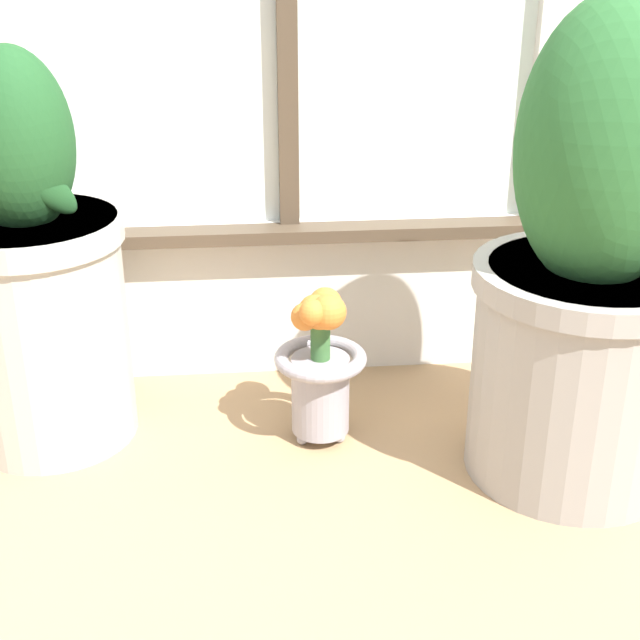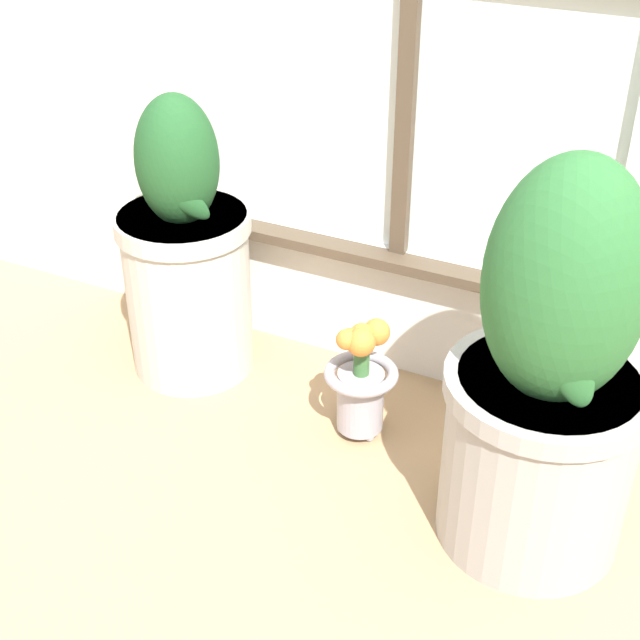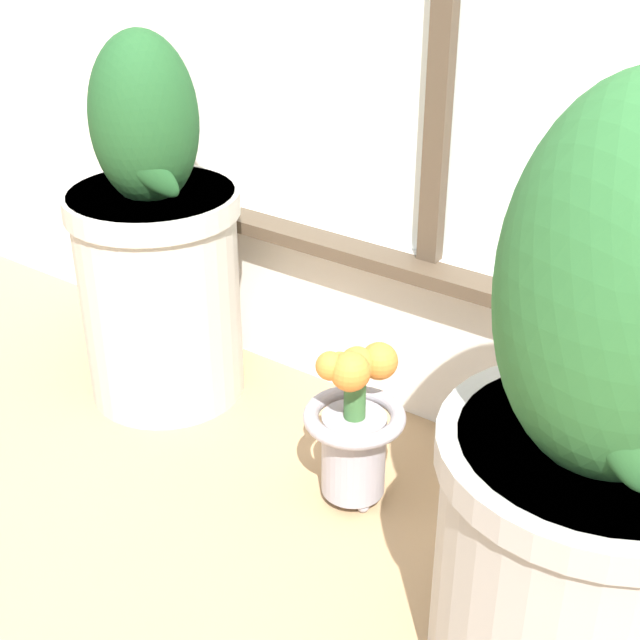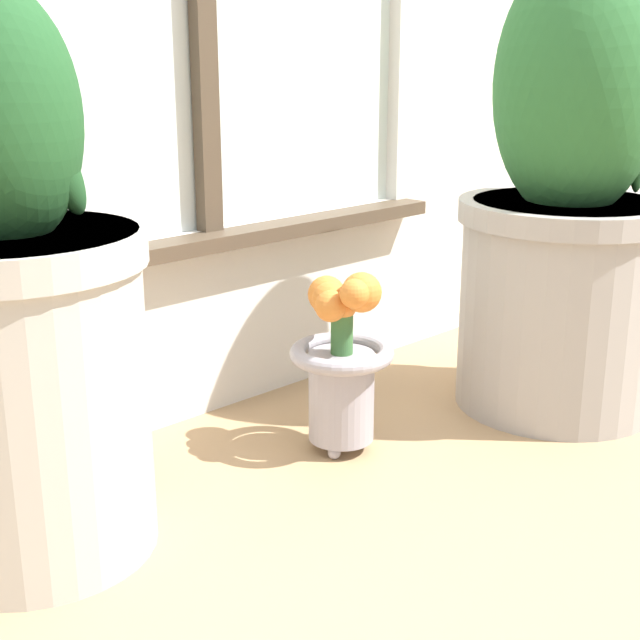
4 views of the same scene
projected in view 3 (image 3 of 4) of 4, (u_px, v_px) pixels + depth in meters
The scene contains 4 objects.
ground_plane at pixel (229, 587), 1.25m from camera, with size 10.00×10.00×0.00m, color tan.
potted_plant_left at pixel (157, 253), 1.58m from camera, with size 0.30×0.30×0.67m.
potted_plant_right at pixel (599, 457), 0.97m from camera, with size 0.36×0.36×0.76m.
flower_vase at pixel (354, 420), 1.35m from camera, with size 0.16×0.16×0.28m.
Camera 3 is at (0.64, -0.68, 0.93)m, focal length 50.00 mm.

